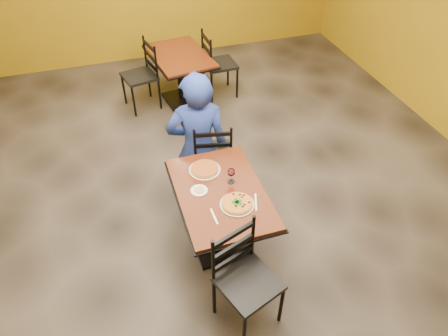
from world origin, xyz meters
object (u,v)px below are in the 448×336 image
object	(u,v)px
chair_main_far	(212,153)
pizza_main	(237,203)
wine_glass	(231,175)
table_main	(221,206)
chair_main_near	(249,284)
plate_main	(237,204)
chair_second_left	(139,77)
diner	(197,133)
chair_second_right	(220,64)
table_second	(180,67)
pizza_far	(205,169)
side_plate	(199,190)
plate_far	(205,170)

from	to	relation	value
chair_main_far	pizza_main	world-z (taller)	chair_main_far
pizza_main	wine_glass	size ratio (longest dim) A/B	1.58
table_main	chair_main_near	bearing A→B (deg)	-91.93
plate_main	chair_second_left	bearing A→B (deg)	97.90
plate_main	diner	bearing A→B (deg)	92.63
chair_main_far	diner	xyz separation A→B (m)	(-0.14, 0.08, 0.26)
pizza_main	wine_glass	xyz separation A→B (m)	(0.04, 0.30, 0.07)
chair_second_right	wine_glass	bearing A→B (deg)	162.89
chair_main_near	table_second	bearing A→B (deg)	65.57
table_second	wine_glass	xyz separation A→B (m)	(-0.14, -2.79, 0.29)
diner	table_main	bearing A→B (deg)	97.17
table_main	chair_main_near	world-z (taller)	chair_main_near
chair_second_right	pizza_far	xyz separation A→B (m)	(-0.94, -2.55, 0.27)
table_second	chair_main_near	xyz separation A→B (m)	(-0.30, -3.74, -0.05)
diner	side_plate	world-z (taller)	diner
chair_main_far	plate_far	world-z (taller)	chair_main_far
chair_main_far	wine_glass	xyz separation A→B (m)	(-0.04, -0.81, 0.37)
diner	plate_far	size ratio (longest dim) A/B	4.73
plate_main	pizza_main	size ratio (longest dim) A/B	1.09
table_main	plate_main	bearing A→B (deg)	-66.73
plate_far	side_plate	distance (m)	0.29
plate_main	plate_far	bearing A→B (deg)	105.51
chair_main_far	side_plate	world-z (taller)	chair_main_far
pizza_main	plate_main	bearing A→B (deg)	0.00
chair_second_right	side_plate	size ratio (longest dim) A/B	6.28
chair_second_left	side_plate	bearing A→B (deg)	-9.86
table_main	side_plate	bearing A→B (deg)	159.60
plate_far	pizza_far	size ratio (longest dim) A/B	1.11
diner	plate_main	bearing A→B (deg)	101.78
table_main	chair_second_right	size ratio (longest dim) A/B	1.22
table_main	plate_main	xyz separation A→B (m)	(0.09, -0.21, 0.20)
table_main	wine_glass	size ratio (longest dim) A/B	6.83
chair_main_near	plate_main	size ratio (longest dim) A/B	3.23
chair_second_left	chair_second_right	xyz separation A→B (m)	(1.22, 0.00, 0.01)
chair_main_near	chair_second_left	size ratio (longest dim) A/B	1.01
chair_second_right	plate_far	xyz separation A→B (m)	(-0.94, -2.55, 0.25)
plate_far	table_main	bearing A→B (deg)	-79.61
chair_main_near	chair_main_far	xyz separation A→B (m)	(0.21, 1.76, -0.03)
pizza_main	plate_far	distance (m)	0.56
table_second	chair_main_far	distance (m)	1.98
table_second	chair_main_far	size ratio (longest dim) A/B	1.33
wine_glass	side_plate	bearing A→B (deg)	-175.30
pizza_main	pizza_far	bearing A→B (deg)	105.51
plate_far	chair_second_left	bearing A→B (deg)	96.24
diner	wine_glass	world-z (taller)	diner
chair_second_left	plate_far	bearing A→B (deg)	-6.70
chair_main_near	pizza_far	distance (m)	1.22
chair_main_near	wine_glass	size ratio (longest dim) A/B	5.57
chair_main_near	wine_glass	distance (m)	1.02
diner	pizza_main	bearing A→B (deg)	101.78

